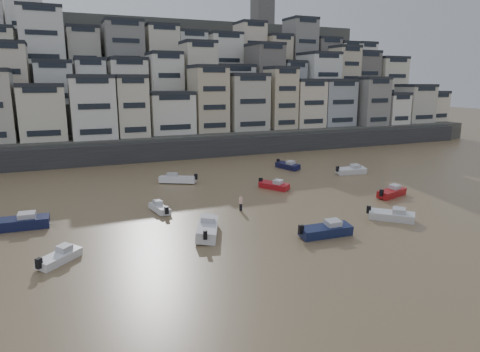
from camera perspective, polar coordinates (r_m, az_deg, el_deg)
name	(u,v)px	position (r m, az deg, el deg)	size (l,w,h in m)	color
harbor_wall	(175,150)	(81.49, -8.72, 3.46)	(140.00, 3.00, 3.50)	#38383A
hillside	(152,86)	(120.39, -11.59, 11.62)	(141.04, 66.00, 50.00)	#4C4C47
boat_a	(326,229)	(41.53, 11.37, -6.89)	(5.58, 1.83, 1.52)	#161F45
boat_b	(392,214)	(47.98, 19.59, -4.82)	(4.99, 1.63, 1.36)	silver
boat_c	(207,226)	(41.16, -4.37, -6.70)	(6.29, 2.06, 1.71)	silver
boat_d	(392,191)	(57.78, 19.58, -1.91)	(5.20, 1.70, 1.42)	#A31417
boat_e	(274,184)	(58.40, 4.56, -1.13)	(4.68, 1.53, 1.28)	#AE151D
boat_f	(160,207)	(48.90, -10.67, -4.11)	(4.20, 1.37, 1.14)	silver
boat_g	(351,170)	(69.84, 14.63, 0.83)	(5.27, 1.72, 1.44)	silver
boat_h	(178,178)	(62.29, -8.32, -0.23)	(5.68, 1.86, 1.55)	white
boat_i	(288,165)	(72.11, 6.37, 1.51)	(5.15, 1.69, 1.41)	#121339
boat_j	(59,256)	(38.07, -22.95, -9.77)	(4.30, 1.41, 1.17)	white
boat_k	(18,221)	(48.00, -27.53, -5.30)	(6.36, 2.08, 1.74)	#141A3F
person_pink	(241,203)	(48.51, 0.11, -3.66)	(0.44, 0.44, 1.74)	beige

